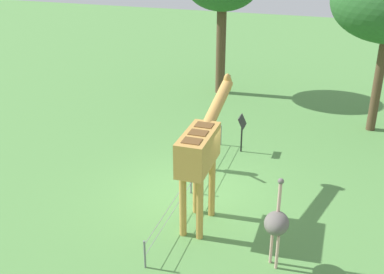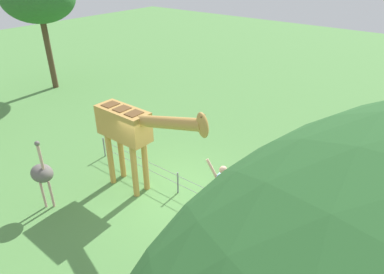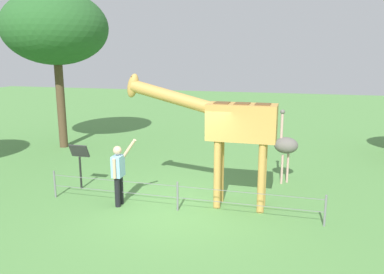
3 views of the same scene
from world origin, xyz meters
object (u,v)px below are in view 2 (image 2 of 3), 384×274
(ostrich, at_px, (42,173))
(visitor, at_px, (222,187))
(info_sign, at_px, (260,230))
(giraffe, at_px, (132,129))

(ostrich, bearing_deg, visitor, 35.24)
(info_sign, bearing_deg, ostrich, -160.57)
(visitor, xyz_separation_m, info_sign, (1.63, -0.86, 0.05))
(ostrich, bearing_deg, info_sign, 19.43)
(visitor, relative_size, ostrich, 0.78)
(visitor, distance_m, ostrich, 4.99)
(ostrich, height_order, info_sign, ostrich)
(giraffe, xyz_separation_m, info_sign, (4.31, -0.16, -1.18))
(giraffe, xyz_separation_m, visitor, (2.68, 0.71, -1.22))
(visitor, height_order, ostrich, ostrich)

